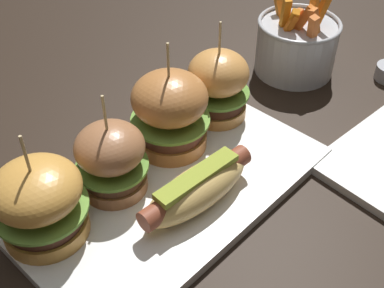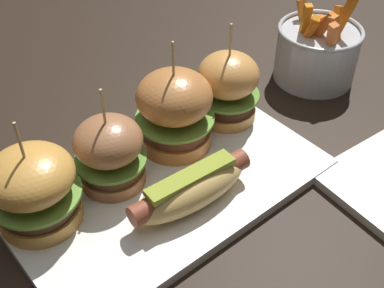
{
  "view_description": "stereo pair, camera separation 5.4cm",
  "coord_description": "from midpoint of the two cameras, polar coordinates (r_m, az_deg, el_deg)",
  "views": [
    {
      "loc": [
        -0.29,
        -0.31,
        0.45
      ],
      "look_at": [
        0.04,
        0.0,
        0.05
      ],
      "focal_mm": 46.57,
      "sensor_mm": 36.0,
      "label": 1
    },
    {
      "loc": [
        -0.25,
        -0.35,
        0.45
      ],
      "look_at": [
        0.04,
        0.0,
        0.05
      ],
      "focal_mm": 46.57,
      "sensor_mm": 36.0,
      "label": 2
    }
  ],
  "objects": [
    {
      "name": "ground_plane",
      "position": [
        0.62,
        -0.23,
        -5.35
      ],
      "size": [
        3.0,
        3.0,
        0.0
      ],
      "primitive_type": "plane",
      "color": "black"
    },
    {
      "name": "platter_main",
      "position": [
        0.62,
        -0.23,
        -4.9
      ],
      "size": [
        0.38,
        0.22,
        0.01
      ],
      "primitive_type": "cube",
      "color": "white",
      "rests_on": "ground"
    },
    {
      "name": "hot_dog",
      "position": [
        0.57,
        2.24,
        -5.4
      ],
      "size": [
        0.16,
        0.06,
        0.05
      ],
      "color": "#DDB463",
      "rests_on": "platter_main"
    },
    {
      "name": "slider_far_left",
      "position": [
        0.56,
        -15.05,
        -5.01
      ],
      "size": [
        0.1,
        0.1,
        0.14
      ],
      "color": "gold",
      "rests_on": "platter_main"
    },
    {
      "name": "slider_center_left",
      "position": [
        0.59,
        -6.82,
        -1.03
      ],
      "size": [
        0.09,
        0.09,
        0.13
      ],
      "color": "#99633F",
      "rests_on": "platter_main"
    },
    {
      "name": "slider_center_right",
      "position": [
        0.63,
        0.46,
        3.86
      ],
      "size": [
        0.1,
        0.1,
        0.15
      ],
      "color": "#B5713A",
      "rests_on": "platter_main"
    },
    {
      "name": "slider_far_right",
      "position": [
        0.68,
        6.41,
        6.51
      ],
      "size": [
        0.09,
        0.09,
        0.14
      ],
      "color": "#D39048",
      "rests_on": "platter_main"
    },
    {
      "name": "fries_bucket",
      "position": [
        0.82,
        15.97,
        10.03
      ],
      "size": [
        0.13,
        0.13,
        0.14
      ],
      "color": "#B7BABF",
      "rests_on": "ground"
    }
  ]
}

